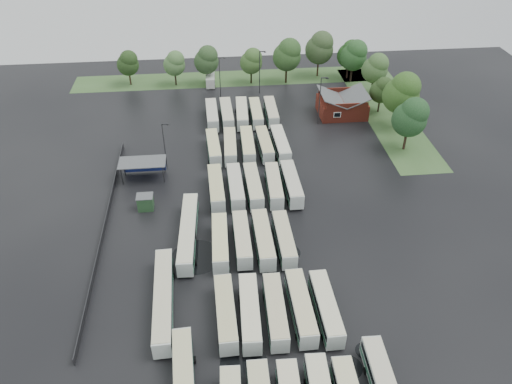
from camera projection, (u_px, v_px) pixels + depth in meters
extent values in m
plane|color=black|center=(251.00, 254.00, 73.72)|extent=(160.00, 160.00, 0.00)
cube|color=maroon|center=(342.00, 107.00, 109.17)|extent=(10.00, 8.00, 3.40)
cube|color=#4C4F51|center=(332.00, 97.00, 107.44)|extent=(5.07, 8.60, 2.19)
cube|color=#4C4F51|center=(354.00, 96.00, 107.84)|extent=(5.07, 8.60, 2.19)
cube|color=maroon|center=(347.00, 106.00, 104.65)|extent=(9.00, 0.20, 1.20)
cube|color=silver|center=(337.00, 115.00, 105.56)|extent=(1.60, 0.12, 1.20)
cylinder|color=#2D2D30|center=(122.00, 177.00, 87.16)|extent=(0.16, 0.16, 3.40)
cylinder|color=#2D2D30|center=(163.00, 174.00, 87.74)|extent=(0.16, 0.16, 3.40)
cylinder|color=#2D2D30|center=(124.00, 167.00, 89.74)|extent=(0.16, 0.16, 3.40)
cylinder|color=#2D2D30|center=(164.00, 165.00, 90.32)|extent=(0.16, 0.16, 3.40)
cube|color=#4C4F51|center=(142.00, 162.00, 87.69)|extent=(8.20, 4.20, 0.15)
cube|color=navy|center=(144.00, 165.00, 90.33)|extent=(7.60, 0.08, 2.60)
cube|color=#244826|center=(145.00, 203.00, 81.83)|extent=(2.50, 2.00, 2.50)
cube|color=#4C4F51|center=(144.00, 196.00, 81.06)|extent=(2.70, 2.20, 0.12)
cube|color=#3D612E|center=(235.00, 78.00, 126.11)|extent=(80.00, 10.00, 0.01)
cube|color=#3D612E|center=(385.00, 112.00, 110.97)|extent=(10.00, 50.00, 0.01)
cube|color=#2D2D30|center=(105.00, 226.00, 78.02)|extent=(0.10, 50.00, 1.20)
cylinder|color=black|center=(315.00, 382.00, 56.03)|extent=(2.37, 0.89, 0.89)
cube|color=silver|center=(226.00, 313.00, 62.50)|extent=(2.56, 11.12, 2.54)
cube|color=black|center=(226.00, 310.00, 62.20)|extent=(2.61, 10.68, 0.81)
cube|color=#2C5B47|center=(226.00, 316.00, 62.83)|extent=(2.60, 10.90, 0.56)
cube|color=#CBC58C|center=(225.00, 306.00, 61.73)|extent=(2.46, 10.78, 0.11)
cylinder|color=black|center=(228.00, 343.00, 60.39)|extent=(2.35, 0.89, 0.89)
cylinder|color=black|center=(225.00, 299.00, 66.10)|extent=(2.35, 0.89, 0.89)
cube|color=silver|center=(250.00, 312.00, 62.56)|extent=(2.68, 11.23, 2.56)
cube|color=black|center=(250.00, 310.00, 62.26)|extent=(2.72, 10.79, 0.82)
cube|color=#295B44|center=(250.00, 315.00, 62.89)|extent=(2.72, 11.01, 0.56)
cube|color=beige|center=(250.00, 305.00, 61.78)|extent=(2.57, 10.90, 0.11)
cylinder|color=black|center=(252.00, 342.00, 60.43)|extent=(2.37, 0.89, 0.89)
cylinder|color=black|center=(247.00, 298.00, 66.19)|extent=(2.37, 0.89, 0.89)
cube|color=silver|center=(275.00, 311.00, 62.79)|extent=(2.49, 10.95, 2.50)
cube|color=black|center=(275.00, 308.00, 62.50)|extent=(2.54, 10.52, 0.80)
cube|color=#276849|center=(275.00, 314.00, 63.12)|extent=(2.53, 10.74, 0.55)
cube|color=beige|center=(276.00, 304.00, 62.03)|extent=(2.40, 10.63, 0.11)
cylinder|color=black|center=(279.00, 340.00, 60.71)|extent=(2.32, 0.87, 0.87)
cylinder|color=black|center=(272.00, 297.00, 66.34)|extent=(2.32, 0.87, 0.87)
cube|color=silver|center=(301.00, 307.00, 63.24)|extent=(2.49, 11.22, 2.56)
cube|color=black|center=(301.00, 304.00, 62.94)|extent=(2.54, 10.77, 0.82)
cube|color=#2E6C4E|center=(301.00, 310.00, 63.57)|extent=(2.54, 11.00, 0.56)
cube|color=beige|center=(301.00, 300.00, 62.46)|extent=(2.40, 10.88, 0.11)
cylinder|color=black|center=(305.00, 337.00, 61.11)|extent=(2.38, 0.89, 0.89)
cylinder|color=black|center=(296.00, 293.00, 66.88)|extent=(2.38, 0.89, 0.89)
cube|color=silver|center=(326.00, 308.00, 63.19)|extent=(2.45, 11.03, 2.52)
cube|color=black|center=(326.00, 305.00, 62.89)|extent=(2.49, 10.59, 0.81)
cube|color=#226344|center=(325.00, 311.00, 63.51)|extent=(2.49, 10.81, 0.55)
cube|color=beige|center=(327.00, 301.00, 62.42)|extent=(2.35, 10.70, 0.11)
cylinder|color=black|center=(331.00, 337.00, 61.09)|extent=(2.34, 0.88, 0.88)
cylinder|color=black|center=(319.00, 294.00, 66.77)|extent=(2.34, 0.88, 0.88)
cube|color=silver|center=(220.00, 242.00, 73.27)|extent=(2.50, 10.96, 2.50)
cube|color=black|center=(220.00, 240.00, 72.98)|extent=(2.54, 10.52, 0.80)
cube|color=#326C50|center=(220.00, 245.00, 73.59)|extent=(2.54, 10.74, 0.55)
cube|color=beige|center=(220.00, 236.00, 72.51)|extent=(2.40, 10.63, 0.11)
cylinder|color=black|center=(221.00, 265.00, 71.19)|extent=(2.32, 0.87, 0.87)
cylinder|color=black|center=(220.00, 233.00, 76.82)|extent=(2.32, 0.87, 0.87)
cube|color=silver|center=(242.00, 239.00, 73.91)|extent=(2.27, 10.73, 2.46)
cube|color=black|center=(242.00, 237.00, 73.62)|extent=(2.33, 10.30, 0.79)
cube|color=#226A4B|center=(242.00, 242.00, 74.23)|extent=(2.32, 10.51, 0.54)
cube|color=beige|center=(242.00, 233.00, 73.16)|extent=(2.18, 10.41, 0.11)
cylinder|color=black|center=(244.00, 261.00, 71.87)|extent=(2.28, 0.86, 0.86)
cylinder|color=black|center=(241.00, 231.00, 77.40)|extent=(2.28, 0.86, 0.86)
cube|color=silver|center=(263.00, 239.00, 73.80)|extent=(2.51, 11.29, 2.58)
cube|color=black|center=(263.00, 236.00, 73.50)|extent=(2.56, 10.84, 0.83)
cube|color=#1B5B3C|center=(263.00, 242.00, 74.14)|extent=(2.55, 11.07, 0.57)
cube|color=beige|center=(263.00, 232.00, 73.02)|extent=(2.41, 10.95, 0.11)
cylinder|color=black|center=(266.00, 262.00, 71.65)|extent=(2.39, 0.90, 0.90)
cylinder|color=black|center=(261.00, 230.00, 77.46)|extent=(2.39, 0.90, 0.90)
cube|color=silver|center=(284.00, 239.00, 73.95)|extent=(2.36, 10.70, 2.45)
cube|color=black|center=(284.00, 236.00, 73.66)|extent=(2.41, 10.28, 0.78)
cube|color=#2E674D|center=(284.00, 242.00, 74.26)|extent=(2.41, 10.49, 0.54)
cube|color=beige|center=(284.00, 232.00, 73.21)|extent=(2.27, 10.38, 0.11)
cylinder|color=black|center=(287.00, 261.00, 71.91)|extent=(2.27, 0.85, 0.85)
cylinder|color=black|center=(281.00, 230.00, 77.42)|extent=(2.27, 0.85, 0.85)
cube|color=silver|center=(216.00, 188.00, 84.39)|extent=(2.65, 11.25, 2.56)
cube|color=black|center=(216.00, 186.00, 84.09)|extent=(2.69, 10.80, 0.82)
cube|color=#1E6946|center=(216.00, 191.00, 84.72)|extent=(2.69, 11.02, 0.56)
cube|color=beige|center=(216.00, 182.00, 83.61)|extent=(2.54, 10.91, 0.11)
cylinder|color=black|center=(217.00, 207.00, 82.25)|extent=(2.38, 0.89, 0.89)
cylinder|color=black|center=(216.00, 182.00, 88.02)|extent=(2.38, 0.89, 0.89)
cube|color=silver|center=(236.00, 187.00, 84.76)|extent=(2.49, 11.07, 2.53)
cube|color=black|center=(235.00, 184.00, 84.46)|extent=(2.54, 10.63, 0.81)
cube|color=#1E6644|center=(236.00, 189.00, 85.08)|extent=(2.53, 10.85, 0.56)
cube|color=beige|center=(235.00, 180.00, 83.99)|extent=(2.39, 10.74, 0.11)
cylinder|color=black|center=(237.00, 205.00, 82.65)|extent=(2.34, 0.88, 0.88)
cylinder|color=black|center=(234.00, 181.00, 88.34)|extent=(2.34, 0.88, 0.88)
cube|color=silver|center=(253.00, 186.00, 84.85)|extent=(2.61, 11.19, 2.55)
cube|color=black|center=(253.00, 184.00, 84.55)|extent=(2.65, 10.74, 0.82)
cube|color=#1A6745|center=(253.00, 189.00, 85.18)|extent=(2.65, 10.97, 0.56)
cube|color=beige|center=(253.00, 180.00, 84.08)|extent=(2.51, 10.85, 0.11)
cylinder|color=black|center=(255.00, 205.00, 82.73)|extent=(2.37, 0.89, 0.89)
cylinder|color=black|center=(251.00, 180.00, 88.47)|extent=(2.37, 0.89, 0.89)
cube|color=silver|center=(274.00, 185.00, 85.10)|extent=(2.58, 10.95, 2.50)
cube|color=black|center=(274.00, 183.00, 84.81)|extent=(2.63, 10.52, 0.80)
cube|color=#1F5F3E|center=(274.00, 188.00, 85.42)|extent=(2.62, 10.74, 0.55)
cube|color=beige|center=(274.00, 179.00, 84.34)|extent=(2.48, 10.63, 0.11)
cylinder|color=black|center=(276.00, 203.00, 83.02)|extent=(2.31, 0.87, 0.87)
cylinder|color=black|center=(271.00, 180.00, 88.64)|extent=(2.31, 0.87, 0.87)
cube|color=silver|center=(291.00, 184.00, 85.40)|extent=(2.47, 11.27, 2.58)
cube|color=black|center=(292.00, 181.00, 85.10)|extent=(2.52, 10.82, 0.82)
cube|color=#1E6243|center=(291.00, 186.00, 85.73)|extent=(2.51, 11.05, 0.57)
cube|color=beige|center=(292.00, 177.00, 84.62)|extent=(2.37, 10.93, 0.11)
cylinder|color=black|center=(294.00, 202.00, 83.25)|extent=(2.39, 0.90, 0.90)
cylinder|color=black|center=(288.00, 178.00, 89.05)|extent=(2.39, 0.90, 0.90)
cube|color=silver|center=(214.00, 147.00, 95.42)|extent=(2.74, 10.75, 2.44)
cube|color=black|center=(213.00, 145.00, 95.13)|extent=(2.77, 10.32, 0.78)
cube|color=#1A6740|center=(214.00, 150.00, 95.74)|extent=(2.77, 10.54, 0.54)
cube|color=beige|center=(213.00, 142.00, 94.68)|extent=(2.63, 10.42, 0.11)
cylinder|color=black|center=(214.00, 162.00, 93.39)|extent=(2.26, 0.85, 0.85)
cylinder|color=black|center=(213.00, 144.00, 98.88)|extent=(2.26, 0.85, 0.85)
cube|color=silver|center=(230.00, 146.00, 95.63)|extent=(2.65, 10.96, 2.49)
cube|color=black|center=(230.00, 144.00, 95.34)|extent=(2.69, 10.52, 0.80)
cube|color=#2D6149|center=(230.00, 149.00, 95.95)|extent=(2.69, 10.74, 0.55)
cube|color=beige|center=(230.00, 141.00, 94.87)|extent=(2.55, 10.63, 0.11)
cylinder|color=black|center=(231.00, 162.00, 93.55)|extent=(2.31, 0.87, 0.87)
cylinder|color=black|center=(229.00, 143.00, 99.17)|extent=(2.31, 0.87, 0.87)
cube|color=silver|center=(248.00, 145.00, 95.93)|extent=(2.49, 11.08, 2.53)
cube|color=black|center=(248.00, 143.00, 95.63)|extent=(2.53, 10.64, 0.81)
cube|color=#295F43|center=(248.00, 148.00, 96.26)|extent=(2.53, 10.86, 0.56)
cube|color=beige|center=(248.00, 139.00, 95.16)|extent=(2.39, 10.75, 0.11)
cylinder|color=black|center=(249.00, 161.00, 93.82)|extent=(2.35, 0.88, 0.88)
cylinder|color=black|center=(246.00, 142.00, 99.52)|extent=(2.35, 0.88, 0.88)
cube|color=silver|center=(264.00, 144.00, 96.32)|extent=(2.65, 10.78, 2.45)
cube|color=black|center=(264.00, 142.00, 96.03)|extent=(2.69, 10.35, 0.78)
cube|color=#2E644B|center=(264.00, 147.00, 96.64)|extent=(2.69, 10.56, 0.54)
cube|color=beige|center=(265.00, 139.00, 95.58)|extent=(2.55, 10.45, 0.11)
cylinder|color=black|center=(266.00, 159.00, 94.28)|extent=(2.27, 0.86, 0.86)
cylinder|color=black|center=(262.00, 141.00, 99.80)|extent=(2.27, 0.86, 0.86)
cube|color=silver|center=(280.00, 144.00, 96.18)|extent=(2.68, 11.32, 2.58)
cube|color=black|center=(280.00, 142.00, 95.87)|extent=(2.72, 10.87, 0.83)
cube|color=#2C6447|center=(280.00, 147.00, 96.51)|extent=(2.72, 11.10, 0.57)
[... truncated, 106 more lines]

